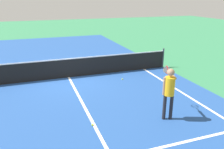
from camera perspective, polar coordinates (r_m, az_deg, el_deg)
The scene contains 7 objects.
ground_plane at distance 11.59m, azimuth -10.58°, elevation -0.70°, with size 60.00×60.00×0.00m, color #337F51.
court_surface_inbounds at distance 11.59m, azimuth -10.58°, elevation -0.70°, with size 10.62×24.40×0.00m, color #234C93.
line_center_service at distance 8.67m, azimuth -7.09°, elevation -7.32°, with size 0.10×6.40×0.01m, color white.
net at distance 11.44m, azimuth -10.73°, elevation 1.63°, with size 10.63×0.09×1.07m.
player_near at distance 7.46m, azimuth 13.88°, elevation -3.25°, with size 0.73×1.15×1.71m.
tennis_ball_mid_court at distance 7.32m, azimuth -4.81°, elevation -12.21°, with size 0.07×0.07×0.07m, color #CCE033.
tennis_ball_near_net at distance 11.08m, azimuth 2.55°, elevation -1.13°, with size 0.07×0.07×0.07m, color #CCE033.
Camera 1 is at (-1.57, -10.84, 3.78)m, focal length 37.20 mm.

